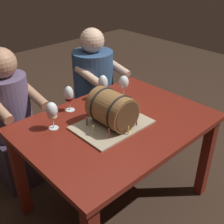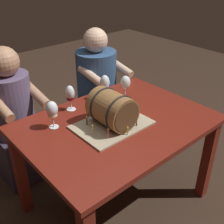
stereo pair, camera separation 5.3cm
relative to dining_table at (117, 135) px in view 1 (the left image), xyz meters
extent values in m
plane|color=#332319|center=(0.00, 0.00, -0.62)|extent=(8.00, 8.00, 0.00)
cube|color=maroon|center=(0.00, 0.00, 0.09)|extent=(1.24, 0.91, 0.03)
cube|color=maroon|center=(0.56, -0.39, -0.27)|extent=(0.07, 0.07, 0.69)
cube|color=maroon|center=(-0.56, 0.39, -0.27)|extent=(0.07, 0.07, 0.69)
cube|color=maroon|center=(0.56, 0.39, -0.27)|extent=(0.07, 0.07, 0.69)
cube|color=tan|center=(-0.06, -0.01, 0.12)|extent=(0.47, 0.34, 0.01)
cylinder|color=brown|center=(-0.06, -0.01, 0.23)|extent=(0.22, 0.27, 0.22)
cylinder|color=#4F371E|center=(-0.06, -0.15, 0.23)|extent=(0.19, 0.00, 0.19)
cylinder|color=#4F371E|center=(-0.06, 0.13, 0.23)|extent=(0.19, 0.00, 0.19)
torus|color=black|center=(-0.06, -0.09, 0.23)|extent=(0.24, 0.01, 0.24)
torus|color=black|center=(-0.06, 0.06, 0.23)|extent=(0.24, 0.01, 0.24)
cylinder|color=#D64C47|center=(0.11, -0.02, 0.15)|extent=(0.01, 0.01, 0.05)
sphere|color=#F9C64C|center=(0.11, -0.02, 0.18)|extent=(0.01, 0.01, 0.01)
cylinder|color=silver|center=(0.05, 0.10, 0.15)|extent=(0.01, 0.01, 0.05)
sphere|color=#F9C64C|center=(0.05, 0.10, 0.18)|extent=(0.01, 0.01, 0.01)
cylinder|color=silver|center=(-0.06, 0.14, 0.15)|extent=(0.01, 0.01, 0.05)
sphere|color=#F9C64C|center=(-0.06, 0.14, 0.18)|extent=(0.01, 0.01, 0.01)
cylinder|color=black|center=(-0.18, 0.09, 0.15)|extent=(0.01, 0.01, 0.05)
sphere|color=#F9C64C|center=(-0.18, 0.09, 0.18)|extent=(0.01, 0.01, 0.01)
cylinder|color=#EAD666|center=(-0.22, -0.02, 0.15)|extent=(0.01, 0.01, 0.06)
sphere|color=#F9C64C|center=(-0.22, -0.02, 0.18)|extent=(0.01, 0.01, 0.01)
cylinder|color=#D64C47|center=(-0.18, -0.12, 0.15)|extent=(0.01, 0.01, 0.06)
sphere|color=#F9C64C|center=(-0.18, -0.12, 0.19)|extent=(0.01, 0.01, 0.01)
cylinder|color=#EAD666|center=(-0.07, -0.16, 0.15)|extent=(0.01, 0.01, 0.05)
sphere|color=#F9C64C|center=(-0.07, -0.16, 0.17)|extent=(0.01, 0.01, 0.01)
cylinder|color=black|center=(0.05, -0.13, 0.15)|extent=(0.01, 0.01, 0.06)
sphere|color=#F9C64C|center=(0.05, -0.13, 0.19)|extent=(0.01, 0.01, 0.01)
cylinder|color=white|center=(0.26, 0.20, 0.11)|extent=(0.07, 0.07, 0.00)
cylinder|color=white|center=(0.26, 0.20, 0.16)|extent=(0.01, 0.01, 0.09)
ellipsoid|color=white|center=(0.26, 0.20, 0.25)|extent=(0.07, 0.07, 0.10)
cylinder|color=white|center=(0.15, 0.31, 0.11)|extent=(0.06, 0.06, 0.00)
cylinder|color=white|center=(0.15, 0.31, 0.15)|extent=(0.01, 0.01, 0.07)
ellipsoid|color=white|center=(0.15, 0.31, 0.25)|extent=(0.07, 0.07, 0.12)
cylinder|color=pink|center=(0.15, 0.31, 0.21)|extent=(0.06, 0.06, 0.04)
cylinder|color=white|center=(-0.14, 0.34, 0.11)|extent=(0.07, 0.07, 0.00)
cylinder|color=white|center=(-0.14, 0.34, 0.15)|extent=(0.01, 0.01, 0.07)
ellipsoid|color=white|center=(-0.14, 0.34, 0.24)|extent=(0.06, 0.06, 0.11)
cylinder|color=maroon|center=(-0.14, 0.34, 0.21)|extent=(0.05, 0.05, 0.04)
cylinder|color=white|center=(-0.35, 0.22, 0.11)|extent=(0.06, 0.06, 0.00)
cylinder|color=white|center=(-0.35, 0.22, 0.15)|extent=(0.01, 0.01, 0.08)
ellipsoid|color=white|center=(-0.35, 0.22, 0.24)|extent=(0.07, 0.07, 0.10)
cylinder|color=beige|center=(-0.35, 0.22, 0.21)|extent=(0.06, 0.06, 0.03)
cube|color=#372D40|center=(-0.40, 0.73, -0.39)|extent=(0.34, 0.32, 0.45)
cylinder|color=#5B4C6B|center=(-0.40, 0.73, 0.08)|extent=(0.32, 0.32, 0.49)
sphere|color=#A87A5B|center=(-0.40, 0.73, 0.42)|extent=(0.22, 0.22, 0.22)
cylinder|color=#A87A5B|center=(-0.26, 0.60, 0.18)|extent=(0.08, 0.31, 0.14)
cube|color=#1B2D46|center=(0.40, 0.73, -0.39)|extent=(0.34, 0.32, 0.45)
cylinder|color=#2D4C75|center=(0.40, 0.73, 0.08)|extent=(0.38, 0.38, 0.50)
sphere|color=beige|center=(0.40, 0.73, 0.42)|extent=(0.21, 0.21, 0.21)
cylinder|color=beige|center=(0.57, 0.61, 0.18)|extent=(0.08, 0.31, 0.14)
cylinder|color=beige|center=(0.25, 0.59, 0.18)|extent=(0.08, 0.31, 0.14)
camera|label=1|loc=(-1.11, -1.13, 1.09)|focal=45.09mm
camera|label=2|loc=(-1.07, -1.16, 1.09)|focal=45.09mm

